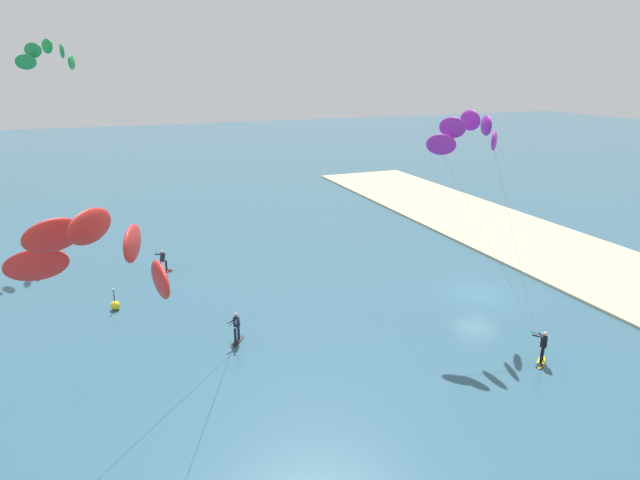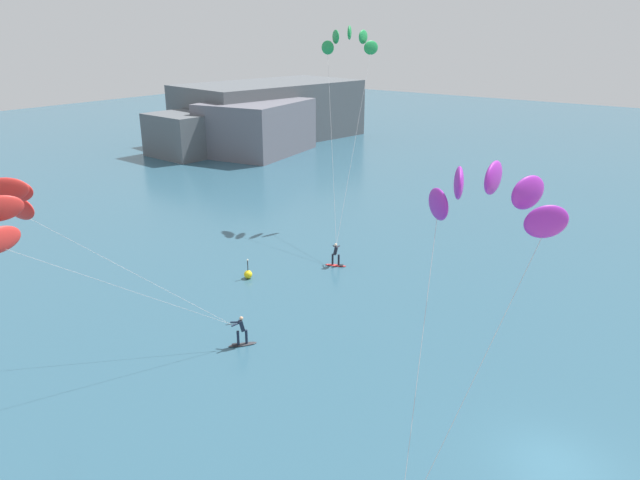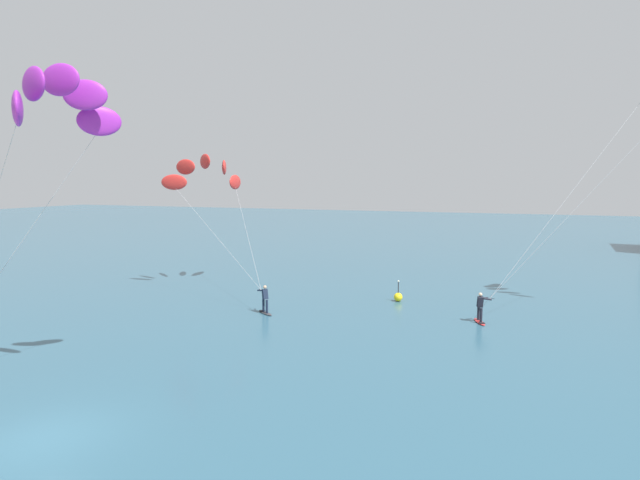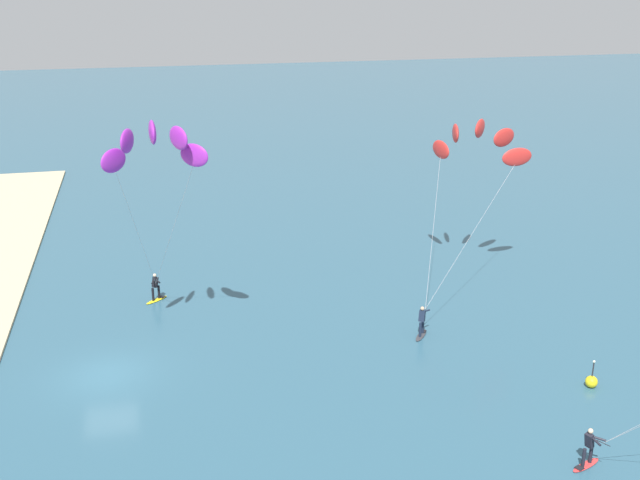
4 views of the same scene
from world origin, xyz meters
name	(u,v)px [view 4 (image 4 of 4)]	position (x,y,z in m)	size (l,w,h in m)	color
ground_plane	(107,375)	(0.00, 0.00, 0.00)	(240.00, 240.00, 0.00)	#2D566B
kitesurfer_nearshore	(154,154)	(-1.94, 2.92, 10.13)	(8.10, 4.98, 11.73)	yellow
kitesurfer_mid_water	(477,147)	(-8.20, 21.79, 8.12)	(11.03, 9.54, 9.72)	#333338
marker_buoy	(591,381)	(6.02, 21.78, 0.30)	(0.56, 0.56, 1.38)	yellow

